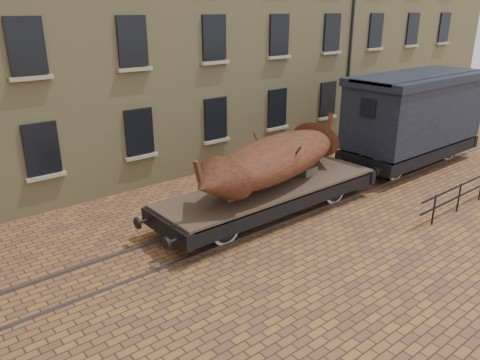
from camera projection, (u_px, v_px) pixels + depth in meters
ground at (280, 211)px, 15.83m from camera, size 90.00×90.00×0.00m
rail_track at (280, 210)px, 15.82m from camera, size 30.00×1.52×0.06m
flatcar_wagon at (271, 191)px, 15.26m from camera, size 8.91×2.42×1.34m
iron_boat at (276, 158)px, 14.99m from camera, size 7.51×3.50×1.77m
goods_van at (415, 109)px, 19.60m from camera, size 7.66×2.79×3.96m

